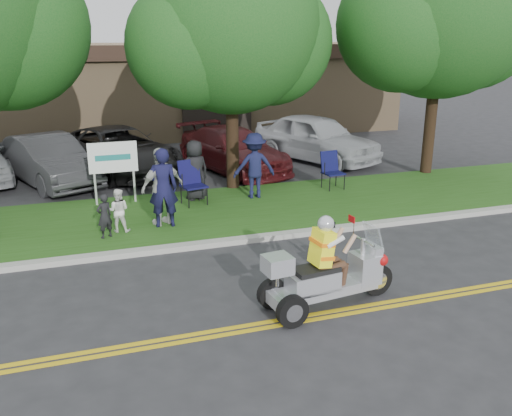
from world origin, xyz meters
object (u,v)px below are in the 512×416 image
object	(u,v)px
lawn_chair_a	(191,180)
parked_car_right	(233,150)
spectator_adult_right	(162,187)
lawn_chair_b	(331,167)
parked_car_far_right	(316,138)
trike_scooter	(325,276)
parked_car_left	(49,161)
spectator_adult_left	(163,188)
parked_car_mid	(118,151)

from	to	relation	value
lawn_chair_a	parked_car_right	bearing A→B (deg)	45.85
spectator_adult_right	parked_car_right	distance (m)	5.93
lawn_chair_b	parked_car_far_right	bearing A→B (deg)	66.34
trike_scooter	parked_car_right	distance (m)	9.85
lawn_chair_b	spectator_adult_right	bearing A→B (deg)	-167.51
lawn_chair_b	parked_car_far_right	world-z (taller)	parked_car_far_right
parked_car_left	spectator_adult_left	bearing A→B (deg)	-86.07
lawn_chair_b	parked_car_mid	world-z (taller)	parked_car_mid
spectator_adult_left	parked_car_right	world-z (taller)	spectator_adult_left
lawn_chair_a	parked_car_right	distance (m)	4.18
spectator_adult_right	parked_car_mid	size ratio (longest dim) A/B	0.34
parked_car_mid	parked_car_far_right	distance (m)	6.95
lawn_chair_a	spectator_adult_right	distance (m)	1.77
spectator_adult_left	parked_car_far_right	world-z (taller)	spectator_adult_left
parked_car_far_right	lawn_chair_b	bearing A→B (deg)	-132.66
spectator_adult_right	parked_car_left	distance (m)	5.73
parked_car_mid	spectator_adult_right	bearing A→B (deg)	-107.31
lawn_chair_a	parked_car_far_right	world-z (taller)	parked_car_far_right
spectator_adult_right	lawn_chair_b	bearing A→B (deg)	175.98
spectator_adult_left	parked_car_left	world-z (taller)	spectator_adult_left
trike_scooter	lawn_chair_a	size ratio (longest dim) A/B	2.17
spectator_adult_right	parked_car_far_right	distance (m)	8.46
trike_scooter	lawn_chair_b	distance (m)	7.22
parked_car_right	parked_car_far_right	size ratio (longest dim) A/B	0.99
trike_scooter	lawn_chair_a	distance (m)	6.28
trike_scooter	lawn_chair_a	world-z (taller)	trike_scooter
spectator_adult_right	spectator_adult_left	bearing A→B (deg)	65.48
parked_car_left	lawn_chair_b	bearing A→B (deg)	-46.43
lawn_chair_b	parked_car_mid	bearing A→B (deg)	137.91
lawn_chair_a	lawn_chair_b	world-z (taller)	lawn_chair_a
spectator_adult_left	parked_car_right	distance (m)	6.05
parked_car_left	spectator_adult_right	bearing A→B (deg)	-85.40
spectator_adult_right	parked_car_mid	world-z (taller)	spectator_adult_right
spectator_adult_right	parked_car_far_right	world-z (taller)	spectator_adult_right
trike_scooter	lawn_chair_a	xyz separation A→B (m)	(-0.97, 6.21, 0.18)
lawn_chair_a	parked_car_mid	xyz separation A→B (m)	(-1.52, 4.44, -0.00)
parked_car_mid	parked_car_far_right	bearing A→B (deg)	-25.44
trike_scooter	parked_car_mid	bearing A→B (deg)	95.95
lawn_chair_b	spectator_adult_left	xyz separation A→B (m)	(-5.16, -1.84, 0.33)
lawn_chair_b	parked_car_mid	xyz separation A→B (m)	(-5.70, 4.18, 0.04)
lawn_chair_a	parked_car_far_right	size ratio (longest dim) A/B	0.23
parked_car_right	parked_car_far_right	world-z (taller)	parked_car_far_right
parked_car_right	parked_car_far_right	bearing A→B (deg)	-8.47
parked_car_far_right	spectator_adult_right	bearing A→B (deg)	-163.89
parked_car_right	parked_car_left	bearing A→B (deg)	162.13
lawn_chair_a	spectator_adult_right	xyz separation A→B (m)	(-0.98, -1.45, 0.27)
lawn_chair_a	lawn_chair_b	size ratio (longest dim) A/B	1.07
trike_scooter	parked_car_mid	xyz separation A→B (m)	(-2.49, 10.64, 0.18)
spectator_adult_left	spectator_adult_right	world-z (taller)	spectator_adult_left
parked_car_far_right	parked_car_left	bearing A→B (deg)	158.26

